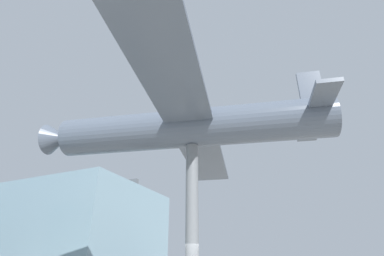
% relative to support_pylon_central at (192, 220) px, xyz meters
% --- Properties ---
extents(glass_pavilion_right, '(11.10, 14.10, 9.10)m').
position_rel_support_pylon_central_xyz_m(glass_pavilion_right, '(9.90, 16.35, 0.81)').
color(glass_pavilion_right, '#7593A3').
rests_on(glass_pavilion_right, ground_plane).
extents(support_pylon_central, '(0.57, 0.57, 6.90)m').
position_rel_support_pylon_central_xyz_m(support_pylon_central, '(0.00, 0.00, 0.00)').
color(support_pylon_central, slate).
rests_on(support_pylon_central, ground_plane).
extents(suspended_airplane, '(17.74, 14.86, 3.50)m').
position_rel_support_pylon_central_xyz_m(suspended_airplane, '(-0.06, 0.24, 4.42)').
color(suspended_airplane, '#4C5666').
rests_on(suspended_airplane, support_pylon_central).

